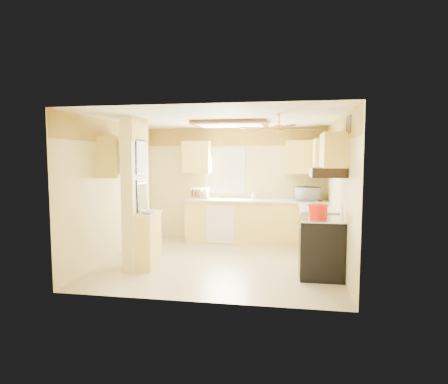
% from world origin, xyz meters
% --- Properties ---
extents(floor, '(4.00, 4.00, 0.00)m').
position_xyz_m(floor, '(0.00, 0.00, 0.00)').
color(floor, tan).
rests_on(floor, ground).
extents(ceiling, '(4.00, 4.00, 0.00)m').
position_xyz_m(ceiling, '(0.00, 0.00, 2.50)').
color(ceiling, white).
rests_on(ceiling, wall_back).
extents(wall_back, '(4.00, 0.00, 4.00)m').
position_xyz_m(wall_back, '(0.00, 1.90, 1.25)').
color(wall_back, '#DFCE88').
rests_on(wall_back, floor).
extents(wall_front, '(4.00, 0.00, 4.00)m').
position_xyz_m(wall_front, '(0.00, -1.90, 1.25)').
color(wall_front, '#DFCE88').
rests_on(wall_front, floor).
extents(wall_left, '(0.00, 3.80, 3.80)m').
position_xyz_m(wall_left, '(-2.00, 0.00, 1.25)').
color(wall_left, '#DFCE88').
rests_on(wall_left, floor).
extents(wall_right, '(0.00, 3.80, 3.80)m').
position_xyz_m(wall_right, '(2.00, 0.00, 1.25)').
color(wall_right, '#DFCE88').
rests_on(wall_right, floor).
extents(wallpaper_border, '(4.00, 0.02, 0.40)m').
position_xyz_m(wallpaper_border, '(0.00, 1.88, 2.30)').
color(wallpaper_border, gold).
rests_on(wallpaper_border, wall_back).
extents(partition_column, '(0.20, 0.70, 2.50)m').
position_xyz_m(partition_column, '(-1.35, -0.55, 1.25)').
color(partition_column, '#DFCE88').
rests_on(partition_column, floor).
extents(partition_ledge, '(0.25, 0.55, 0.90)m').
position_xyz_m(partition_ledge, '(-1.13, -0.55, 0.45)').
color(partition_ledge, '#E7CF65').
rests_on(partition_ledge, floor).
extents(ledge_top, '(0.28, 0.58, 0.04)m').
position_xyz_m(ledge_top, '(-1.13, -0.55, 0.92)').
color(ledge_top, silver).
rests_on(ledge_top, partition_ledge).
extents(lower_cabinets_back, '(3.00, 0.60, 0.90)m').
position_xyz_m(lower_cabinets_back, '(0.50, 1.60, 0.45)').
color(lower_cabinets_back, '#E7CF65').
rests_on(lower_cabinets_back, floor).
extents(lower_cabinets_right, '(0.60, 1.40, 0.90)m').
position_xyz_m(lower_cabinets_right, '(1.70, 0.60, 0.45)').
color(lower_cabinets_right, '#E7CF65').
rests_on(lower_cabinets_right, floor).
extents(countertop_back, '(3.04, 0.64, 0.04)m').
position_xyz_m(countertop_back, '(0.50, 1.59, 0.92)').
color(countertop_back, silver).
rests_on(countertop_back, lower_cabinets_back).
extents(countertop_right, '(0.64, 1.44, 0.04)m').
position_xyz_m(countertop_right, '(1.69, 0.60, 0.92)').
color(countertop_right, silver).
rests_on(countertop_right, lower_cabinets_right).
extents(dishwasher_panel, '(0.58, 0.02, 0.80)m').
position_xyz_m(dishwasher_panel, '(-0.25, 1.29, 0.43)').
color(dishwasher_panel, white).
rests_on(dishwasher_panel, lower_cabinets_back).
extents(window, '(0.92, 0.02, 1.02)m').
position_xyz_m(window, '(-0.25, 1.89, 1.55)').
color(window, white).
rests_on(window, wall_back).
extents(upper_cab_back_left, '(0.60, 0.35, 0.70)m').
position_xyz_m(upper_cab_back_left, '(-0.85, 1.72, 1.85)').
color(upper_cab_back_left, '#E7CF65').
rests_on(upper_cab_back_left, wall_back).
extents(upper_cab_back_right, '(0.90, 0.35, 0.70)m').
position_xyz_m(upper_cab_back_right, '(1.55, 1.72, 1.85)').
color(upper_cab_back_right, '#E7CF65').
rests_on(upper_cab_back_right, wall_back).
extents(upper_cab_right, '(0.35, 1.00, 0.70)m').
position_xyz_m(upper_cab_right, '(1.82, 1.25, 1.85)').
color(upper_cab_right, '#E7CF65').
rests_on(upper_cab_right, wall_right).
extents(upper_cab_left_wall, '(0.35, 0.75, 0.70)m').
position_xyz_m(upper_cab_left_wall, '(-1.82, -0.25, 1.85)').
color(upper_cab_left_wall, '#E7CF65').
rests_on(upper_cab_left_wall, wall_left).
extents(upper_cab_over_stove, '(0.35, 0.76, 0.52)m').
position_xyz_m(upper_cab_over_stove, '(1.82, -0.55, 1.95)').
color(upper_cab_over_stove, '#E7CF65').
rests_on(upper_cab_over_stove, wall_right).
extents(stove, '(0.68, 0.77, 0.92)m').
position_xyz_m(stove, '(1.67, -0.55, 0.46)').
color(stove, black).
rests_on(stove, floor).
extents(range_hood, '(0.50, 0.76, 0.14)m').
position_xyz_m(range_hood, '(1.74, -0.55, 1.62)').
color(range_hood, black).
rests_on(range_hood, upper_cab_over_stove).
extents(poster_menu, '(0.02, 0.42, 0.57)m').
position_xyz_m(poster_menu, '(-1.24, -0.55, 1.85)').
color(poster_menu, black).
rests_on(poster_menu, partition_column).
extents(poster_nashville, '(0.02, 0.42, 0.57)m').
position_xyz_m(poster_nashville, '(-1.24, -0.55, 1.20)').
color(poster_nashville, black).
rests_on(poster_nashville, partition_column).
extents(ceiling_light_panel, '(1.35, 0.95, 0.06)m').
position_xyz_m(ceiling_light_panel, '(0.10, 0.50, 2.46)').
color(ceiling_light_panel, brown).
rests_on(ceiling_light_panel, ceiling).
extents(ceiling_fan, '(1.15, 1.15, 0.26)m').
position_xyz_m(ceiling_fan, '(1.00, -0.70, 2.29)').
color(ceiling_fan, gold).
rests_on(ceiling_fan, ceiling).
extents(vent_grate, '(0.02, 0.40, 0.25)m').
position_xyz_m(vent_grate, '(1.98, -0.90, 2.30)').
color(vent_grate, black).
rests_on(vent_grate, wall_right).
extents(microwave, '(0.54, 0.39, 0.28)m').
position_xyz_m(microwave, '(1.58, 1.59, 1.08)').
color(microwave, white).
rests_on(microwave, countertop_back).
extents(bowl, '(0.24, 0.24, 0.06)m').
position_xyz_m(bowl, '(-1.08, -0.70, 0.97)').
color(bowl, white).
rests_on(bowl, ledge_top).
extents(dutch_oven, '(0.31, 0.31, 0.21)m').
position_xyz_m(dutch_oven, '(1.61, -0.55, 1.02)').
color(dutch_oven, red).
rests_on(dutch_oven, stove).
extents(kettle, '(0.13, 0.13, 0.20)m').
position_xyz_m(kettle, '(1.69, -0.08, 1.03)').
color(kettle, silver).
rests_on(kettle, countertop_right).
extents(dish_rack, '(0.42, 0.32, 0.23)m').
position_xyz_m(dish_rack, '(-0.76, 1.61, 1.02)').
color(dish_rack, tan).
rests_on(dish_rack, countertop_back).
extents(utensil_crock, '(0.10, 0.10, 0.21)m').
position_xyz_m(utensil_crock, '(0.42, 1.75, 1.01)').
color(utensil_crock, white).
rests_on(utensil_crock, countertop_back).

